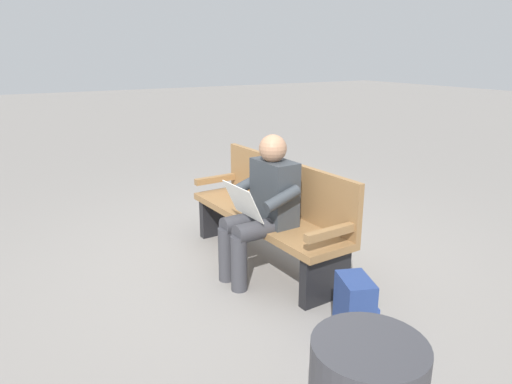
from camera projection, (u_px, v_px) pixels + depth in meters
ground_plane at (265, 262)px, 4.12m from camera, size 40.00×40.00×0.00m
bench_near at (272, 212)px, 4.02m from camera, size 1.82×0.57×0.90m
person_seated at (263, 204)px, 3.68m from camera, size 0.58×0.59×1.18m
backpack at (355, 308)px, 2.98m from camera, size 0.33×0.30×0.42m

